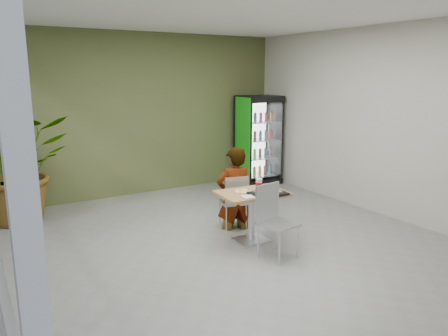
{
  "coord_description": "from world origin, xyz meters",
  "views": [
    {
      "loc": [
        -3.13,
        -4.78,
        2.4
      ],
      "look_at": [
        0.22,
        0.73,
        1.0
      ],
      "focal_mm": 35.0,
      "sensor_mm": 36.0,
      "label": 1
    }
  ],
  "objects": [
    {
      "name": "seated_woman",
      "position": [
        0.43,
        0.76,
        0.5
      ],
      "size": [
        0.66,
        0.5,
        1.6
      ],
      "primitive_type": "imported",
      "rotation": [
        0.0,
        0.0,
        2.93
      ],
      "color": "black",
      "rests_on": "ground"
    },
    {
      "name": "chair_far",
      "position": [
        0.41,
        0.72,
        0.51
      ],
      "size": [
        0.46,
        0.46,
        0.86
      ],
      "rotation": [
        0.0,
        0.0,
        2.93
      ],
      "color": "#BABDC0",
      "rests_on": "ground"
    },
    {
      "name": "potted_plant",
      "position": [
        -2.39,
        2.9,
        0.87
      ],
      "size": [
        1.91,
        1.78,
        1.75
      ],
      "primitive_type": "imported",
      "rotation": [
        0.0,
        0.0,
        0.32
      ],
      "color": "#2D6628",
      "rests_on": "ground"
    },
    {
      "name": "dining_table",
      "position": [
        0.32,
        0.13,
        0.54
      ],
      "size": [
        0.99,
        0.73,
        0.75
      ],
      "rotation": [
        0.0,
        0.0,
        -0.07
      ],
      "color": "tan",
      "rests_on": "ground"
    },
    {
      "name": "chair_near",
      "position": [
        0.28,
        -0.41,
        0.57
      ],
      "size": [
        0.5,
        0.51,
        0.97
      ],
      "rotation": [
        0.0,
        0.0,
        0.19
      ],
      "color": "#BABDC0",
      "rests_on": "ground"
    },
    {
      "name": "napkin_stack",
      "position": [
        0.11,
        -0.09,
        0.76
      ],
      "size": [
        0.18,
        0.18,
        0.02
      ],
      "primitive_type": "cube",
      "rotation": [
        0.0,
        0.0,
        -0.17
      ],
      "color": "silver",
      "rests_on": "dining_table"
    },
    {
      "name": "pizza_plate",
      "position": [
        0.23,
        0.21,
        0.77
      ],
      "size": [
        0.3,
        0.24,
        0.03
      ],
      "color": "silver",
      "rests_on": "dining_table"
    },
    {
      "name": "room_envelope",
      "position": [
        0.0,
        0.0,
        1.6
      ],
      "size": [
        6.0,
        7.0,
        3.2
      ],
      "primitive_type": null,
      "color": "beige",
      "rests_on": "ground"
    },
    {
      "name": "cafeteria_tray",
      "position": [
        0.45,
        -0.09,
        0.76
      ],
      "size": [
        0.5,
        0.37,
        0.03
      ],
      "primitive_type": "cube",
      "rotation": [
        0.0,
        0.0,
        -0.03
      ],
      "color": "black",
      "rests_on": "dining_table"
    },
    {
      "name": "beverage_fridge",
      "position": [
        2.48,
        2.96,
        0.97
      ],
      "size": [
        0.95,
        0.76,
        1.93
      ],
      "rotation": [
        0.0,
        0.0,
        -0.1
      ],
      "color": "black",
      "rests_on": "ground"
    },
    {
      "name": "ground",
      "position": [
        0.0,
        0.0,
        0.0
      ],
      "size": [
        7.0,
        7.0,
        0.0
      ],
      "primitive_type": "plane",
      "color": "gray",
      "rests_on": "ground"
    },
    {
      "name": "soda_cup",
      "position": [
        0.47,
        0.16,
        0.83
      ],
      "size": [
        0.1,
        0.1,
        0.17
      ],
      "color": "silver",
      "rests_on": "dining_table"
    }
  ]
}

